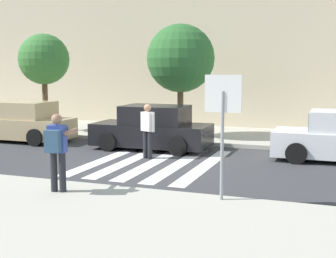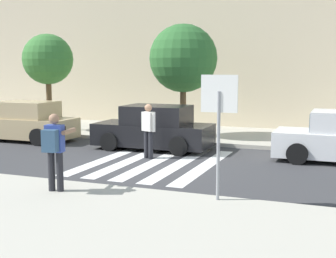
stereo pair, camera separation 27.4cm
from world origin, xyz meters
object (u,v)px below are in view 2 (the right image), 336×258
stop_sign (219,109)px  pedestrian_crossing (148,128)px  parked_car_tan (25,122)px  photographer_with_backpack (54,145)px  parked_car_black (154,129)px  street_tree_center (183,59)px  street_tree_west (48,60)px

stop_sign → pedestrian_crossing: 5.51m
stop_sign → parked_car_tan: bearing=148.3°
photographer_with_backpack → pedestrian_crossing: bearing=88.5°
parked_car_tan → parked_car_black: (5.51, 0.00, 0.00)m
pedestrian_crossing → photographer_with_backpack: bearing=-91.5°
pedestrian_crossing → street_tree_center: bearing=93.4°
stop_sign → photographer_with_backpack: 3.69m
parked_car_black → street_tree_west: (-5.82, 2.08, 2.46)m
stop_sign → street_tree_west: bearing=141.0°
pedestrian_crossing → street_tree_west: 7.61m
photographer_with_backpack → parked_car_black: 6.47m
street_tree_west → pedestrian_crossing: bearing=-30.2°
parked_car_tan → street_tree_west: street_tree_west is taller
street_tree_west → street_tree_center: size_ratio=0.94×
pedestrian_crossing → street_tree_west: size_ratio=0.42×
street_tree_center → stop_sign: bearing=-66.0°
street_tree_west → street_tree_center: 6.07m
pedestrian_crossing → parked_car_tan: (-5.98, 1.58, -0.25)m
pedestrian_crossing → parked_car_black: size_ratio=0.42×
photographer_with_backpack → street_tree_center: 9.05m
photographer_with_backpack → parked_car_tan: size_ratio=0.42×
parked_car_black → street_tree_center: 3.44m
photographer_with_backpack → pedestrian_crossing: size_ratio=1.00×
stop_sign → parked_car_black: bearing=123.8°
stop_sign → parked_car_black: stop_sign is taller
stop_sign → street_tree_center: size_ratio=0.59×
parked_car_tan → parked_car_black: same height
parked_car_black → street_tree_center: bearing=84.3°
street_tree_center → parked_car_black: bearing=-95.7°
street_tree_west → photographer_with_backpack: bearing=-54.1°
stop_sign → street_tree_center: 9.01m
pedestrian_crossing → parked_car_tan: pedestrian_crossing is taller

